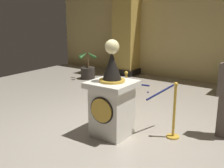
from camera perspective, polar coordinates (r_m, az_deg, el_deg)
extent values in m
plane|color=#9E9384|center=(5.51, -0.08, -9.39)|extent=(11.62, 11.62, 0.00)
cube|color=tan|center=(9.53, 17.53, 11.38)|extent=(11.62, 0.16, 3.63)
cube|color=silver|center=(5.12, 0.00, -5.67)|extent=(0.63, 0.63, 0.94)
cube|color=silver|center=(4.97, 0.00, -0.04)|extent=(0.78, 0.78, 0.10)
cylinder|color=gold|center=(4.83, -2.24, -5.52)|extent=(0.44, 0.03, 0.44)
cylinder|color=black|center=(4.84, -2.16, -5.49)|extent=(0.49, 0.01, 0.49)
cylinder|color=gold|center=(4.95, 0.00, 0.74)|extent=(0.47, 0.47, 0.04)
cone|color=black|center=(4.89, 0.00, 3.81)|extent=(0.34, 0.34, 0.50)
cylinder|color=gold|center=(4.85, 0.00, 6.61)|extent=(0.03, 0.03, 0.06)
sphere|color=beige|center=(4.84, 0.00, 7.74)|extent=(0.26, 0.26, 0.26)
cylinder|color=gold|center=(5.31, 12.47, -10.57)|extent=(0.24, 0.24, 0.03)
cylinder|color=gold|center=(5.13, 12.76, -5.77)|extent=(0.05, 0.05, 0.98)
sphere|color=gold|center=(4.97, 13.10, -0.06)|extent=(0.08, 0.08, 0.08)
cylinder|color=gold|center=(6.27, 2.85, -6.22)|extent=(0.24, 0.24, 0.03)
cylinder|color=gold|center=(6.13, 2.90, -2.29)|extent=(0.05, 0.05, 0.93)
sphere|color=gold|center=(6.00, 2.96, 2.32)|extent=(0.08, 0.08, 0.08)
cylinder|color=#141947|center=(5.27, 10.10, -1.64)|extent=(0.28, 0.69, 0.21)
cylinder|color=#141947|center=(5.77, 5.11, -0.03)|extent=(0.28, 0.69, 0.21)
sphere|color=#141947|center=(5.54, 7.46, -1.70)|extent=(0.04, 0.04, 0.04)
cube|color=black|center=(10.44, 3.01, 2.76)|extent=(0.91, 0.91, 0.20)
cube|color=gold|center=(10.23, 3.14, 11.80)|extent=(0.79, 0.79, 3.48)
cylinder|color=#2D2823|center=(9.60, -5.02, 2.27)|extent=(0.49, 0.49, 0.39)
cylinder|color=brown|center=(9.54, -5.07, 4.34)|extent=(0.08, 0.08, 0.31)
cone|color=#2D662D|center=(9.40, -4.23, 5.98)|extent=(0.36, 0.15, 0.23)
cone|color=#2D662D|center=(9.63, -4.53, 6.18)|extent=(0.12, 0.33, 0.29)
cone|color=#2D662D|center=(9.58, -5.97, 6.10)|extent=(0.35, 0.14, 0.27)
cone|color=#2D662D|center=(9.38, -5.91, 5.92)|extent=(0.14, 0.35, 0.25)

